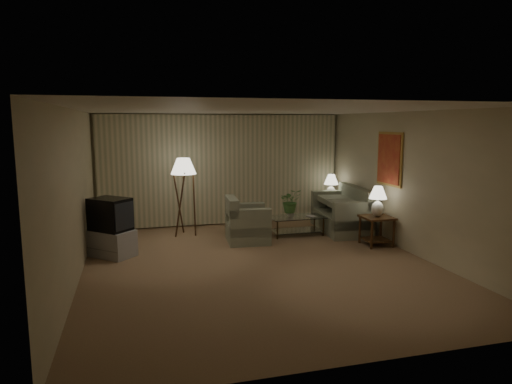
# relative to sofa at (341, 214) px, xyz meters

# --- Properties ---
(ground) EXTENTS (7.00, 7.00, 0.00)m
(ground) POSITION_rel_sofa_xyz_m (-2.50, -1.99, -0.41)
(ground) COLOR #947352
(ground) RESTS_ON ground
(room_shell) EXTENTS (6.04, 7.02, 2.72)m
(room_shell) POSITION_rel_sofa_xyz_m (-2.48, -0.49, 1.34)
(room_shell) COLOR #BDB491
(room_shell) RESTS_ON ground
(sofa) EXTENTS (2.01, 1.29, 0.81)m
(sofa) POSITION_rel_sofa_xyz_m (0.00, 0.00, 0.00)
(sofa) COLOR gray
(sofa) RESTS_ON ground
(armchair) EXTENTS (1.04, 1.00, 0.75)m
(armchair) POSITION_rel_sofa_xyz_m (-2.32, -0.39, -0.03)
(armchair) COLOR gray
(armchair) RESTS_ON ground
(side_table_near) EXTENTS (0.59, 0.59, 0.60)m
(side_table_near) POSITION_rel_sofa_xyz_m (0.15, -1.35, 0.01)
(side_table_near) COLOR #391E0F
(side_table_near) RESTS_ON ground
(side_table_far) EXTENTS (0.51, 0.43, 0.60)m
(side_table_far) POSITION_rel_sofa_xyz_m (0.15, 0.91, -0.01)
(side_table_far) COLOR #391E0F
(side_table_far) RESTS_ON ground
(table_lamp_near) EXTENTS (0.36, 0.36, 0.62)m
(table_lamp_near) POSITION_rel_sofa_xyz_m (0.15, -1.35, 0.56)
(table_lamp_near) COLOR white
(table_lamp_near) RESTS_ON side_table_near
(table_lamp_far) EXTENTS (0.36, 0.36, 0.62)m
(table_lamp_far) POSITION_rel_sofa_xyz_m (0.15, 0.91, 0.56)
(table_lamp_far) COLOR white
(table_lamp_far) RESTS_ON side_table_far
(coffee_table) EXTENTS (1.21, 0.66, 0.41)m
(coffee_table) POSITION_rel_sofa_xyz_m (-1.12, -0.10, -0.13)
(coffee_table) COLOR silver
(coffee_table) RESTS_ON ground
(tv_cabinet) EXTENTS (1.35, 1.35, 0.50)m
(tv_cabinet) POSITION_rel_sofa_xyz_m (-5.05, -0.74, -0.16)
(tv_cabinet) COLOR #9A9A9C
(tv_cabinet) RESTS_ON ground
(crt_tv) EXTENTS (1.21, 1.21, 0.60)m
(crt_tv) POSITION_rel_sofa_xyz_m (-5.05, -0.74, 0.40)
(crt_tv) COLOR black
(crt_tv) RESTS_ON tv_cabinet
(floor_lamp) EXTENTS (0.56, 0.56, 1.72)m
(floor_lamp) POSITION_rel_sofa_xyz_m (-3.54, 0.53, 0.50)
(floor_lamp) COLOR #391E0F
(floor_lamp) RESTS_ON ground
(ottoman) EXTENTS (0.63, 0.63, 0.40)m
(ottoman) POSITION_rel_sofa_xyz_m (-2.23, -0.20, -0.20)
(ottoman) COLOR #AC593A
(ottoman) RESTS_ON ground
(vase) EXTENTS (0.17, 0.17, 0.16)m
(vase) POSITION_rel_sofa_xyz_m (-1.27, -0.10, 0.09)
(vase) COLOR white
(vase) RESTS_ON coffee_table
(flowers) EXTENTS (0.51, 0.45, 0.53)m
(flowers) POSITION_rel_sofa_xyz_m (-1.27, -0.10, 0.44)
(flowers) COLOR #477F38
(flowers) RESTS_ON vase
(book) EXTENTS (0.22, 0.26, 0.02)m
(book) POSITION_rel_sofa_xyz_m (-0.87, -0.20, 0.02)
(book) COLOR olive
(book) RESTS_ON coffee_table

